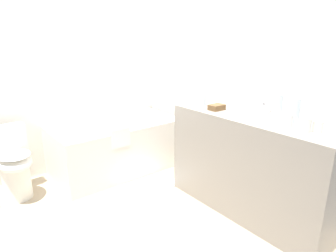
{
  "coord_description": "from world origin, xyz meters",
  "views": [
    {
      "loc": [
        -0.99,
        -1.92,
        1.53
      ],
      "look_at": [
        0.65,
        0.14,
        0.72
      ],
      "focal_mm": 31.01,
      "sensor_mm": 36.0,
      "label": 1
    }
  ],
  "objects_px": {
    "bathtub": "(116,144)",
    "bath_mat": "(152,185)",
    "water_bottle_3": "(200,92)",
    "drinking_glass_2": "(288,121)",
    "sink_faucet": "(263,107)",
    "drinking_glass_0": "(306,125)",
    "toilet": "(13,163)",
    "amenity_basket": "(217,107)",
    "water_bottle_1": "(296,112)",
    "sink_basin": "(249,111)",
    "drinking_glass_1": "(318,126)",
    "water_bottle_0": "(278,108)",
    "water_bottle_2": "(203,96)"
  },
  "relations": [
    {
      "from": "bathtub",
      "to": "bath_mat",
      "type": "bearing_deg",
      "value": -82.18
    },
    {
      "from": "water_bottle_3",
      "to": "drinking_glass_2",
      "type": "xyz_separation_m",
      "value": [
        -0.07,
        -0.99,
        -0.07
      ]
    },
    {
      "from": "sink_faucet",
      "to": "drinking_glass_0",
      "type": "bearing_deg",
      "value": -119.16
    },
    {
      "from": "toilet",
      "to": "amenity_basket",
      "type": "bearing_deg",
      "value": 49.61
    },
    {
      "from": "bathtub",
      "to": "water_bottle_1",
      "type": "height_order",
      "value": "bathtub"
    },
    {
      "from": "sink_basin",
      "to": "drinking_glass_2",
      "type": "distance_m",
      "value": 0.43
    },
    {
      "from": "water_bottle_1",
      "to": "drinking_glass_2",
      "type": "height_order",
      "value": "water_bottle_1"
    },
    {
      "from": "sink_faucet",
      "to": "drinking_glass_1",
      "type": "bearing_deg",
      "value": -111.55
    },
    {
      "from": "drinking_glass_1",
      "to": "toilet",
      "type": "bearing_deg",
      "value": 127.26
    },
    {
      "from": "water_bottle_0",
      "to": "toilet",
      "type": "bearing_deg",
      "value": 132.32
    },
    {
      "from": "drinking_glass_0",
      "to": "water_bottle_0",
      "type": "bearing_deg",
      "value": 73.02
    },
    {
      "from": "water_bottle_2",
      "to": "toilet",
      "type": "bearing_deg",
      "value": 146.33
    },
    {
      "from": "water_bottle_1",
      "to": "water_bottle_3",
      "type": "bearing_deg",
      "value": 90.38
    },
    {
      "from": "water_bottle_0",
      "to": "drinking_glass_2",
      "type": "bearing_deg",
      "value": -120.85
    },
    {
      "from": "toilet",
      "to": "drinking_glass_0",
      "type": "height_order",
      "value": "drinking_glass_0"
    },
    {
      "from": "water_bottle_1",
      "to": "drinking_glass_0",
      "type": "bearing_deg",
      "value": -122.46
    },
    {
      "from": "toilet",
      "to": "drinking_glass_2",
      "type": "relative_size",
      "value": 7.11
    },
    {
      "from": "water_bottle_0",
      "to": "amenity_basket",
      "type": "distance_m",
      "value": 0.56
    },
    {
      "from": "bath_mat",
      "to": "water_bottle_0",
      "type": "bearing_deg",
      "value": -68.96
    },
    {
      "from": "water_bottle_2",
      "to": "amenity_basket",
      "type": "distance_m",
      "value": 0.2
    },
    {
      "from": "water_bottle_0",
      "to": "water_bottle_3",
      "type": "height_order",
      "value": "water_bottle_3"
    },
    {
      "from": "toilet",
      "to": "drinking_glass_2",
      "type": "distance_m",
      "value": 2.51
    },
    {
      "from": "water_bottle_1",
      "to": "drinking_glass_2",
      "type": "xyz_separation_m",
      "value": [
        -0.08,
        0.01,
        -0.06
      ]
    },
    {
      "from": "water_bottle_2",
      "to": "amenity_basket",
      "type": "relative_size",
      "value": 1.55
    },
    {
      "from": "sink_faucet",
      "to": "water_bottle_1",
      "type": "height_order",
      "value": "water_bottle_1"
    },
    {
      "from": "bath_mat",
      "to": "water_bottle_3",
      "type": "bearing_deg",
      "value": -32.08
    },
    {
      "from": "water_bottle_1",
      "to": "drinking_glass_2",
      "type": "relative_size",
      "value": 2.29
    },
    {
      "from": "water_bottle_1",
      "to": "amenity_basket",
      "type": "distance_m",
      "value": 0.71
    },
    {
      "from": "sink_faucet",
      "to": "amenity_basket",
      "type": "distance_m",
      "value": 0.41
    },
    {
      "from": "sink_faucet",
      "to": "water_bottle_3",
      "type": "height_order",
      "value": "water_bottle_3"
    },
    {
      "from": "sink_faucet",
      "to": "water_bottle_2",
      "type": "distance_m",
      "value": 0.55
    },
    {
      "from": "toilet",
      "to": "water_bottle_3",
      "type": "height_order",
      "value": "water_bottle_3"
    },
    {
      "from": "water_bottle_3",
      "to": "drinking_glass_1",
      "type": "height_order",
      "value": "water_bottle_3"
    },
    {
      "from": "water_bottle_0",
      "to": "drinking_glass_1",
      "type": "xyz_separation_m",
      "value": [
        -0.02,
        -0.33,
        -0.07
      ]
    },
    {
      "from": "sink_basin",
      "to": "water_bottle_0",
      "type": "distance_m",
      "value": 0.29
    },
    {
      "from": "sink_basin",
      "to": "water_bottle_1",
      "type": "height_order",
      "value": "water_bottle_1"
    },
    {
      "from": "bath_mat",
      "to": "toilet",
      "type": "bearing_deg",
      "value": 150.98
    },
    {
      "from": "water_bottle_2",
      "to": "drinking_glass_2",
      "type": "distance_m",
      "value": 0.88
    },
    {
      "from": "sink_basin",
      "to": "drinking_glass_0",
      "type": "bearing_deg",
      "value": -100.65
    },
    {
      "from": "toilet",
      "to": "water_bottle_0",
      "type": "height_order",
      "value": "water_bottle_0"
    },
    {
      "from": "water_bottle_1",
      "to": "water_bottle_0",
      "type": "bearing_deg",
      "value": 88.16
    },
    {
      "from": "water_bottle_1",
      "to": "drinking_glass_1",
      "type": "distance_m",
      "value": 0.19
    },
    {
      "from": "sink_basin",
      "to": "amenity_basket",
      "type": "distance_m",
      "value": 0.3
    },
    {
      "from": "bathtub",
      "to": "sink_faucet",
      "type": "xyz_separation_m",
      "value": [
        0.73,
        -1.44,
        0.61
      ]
    },
    {
      "from": "bathtub",
      "to": "drinking_glass_2",
      "type": "relative_size",
      "value": 14.38
    },
    {
      "from": "water_bottle_1",
      "to": "bath_mat",
      "type": "relative_size",
      "value": 0.42
    },
    {
      "from": "bathtub",
      "to": "water_bottle_2",
      "type": "relative_size",
      "value": 6.66
    },
    {
      "from": "amenity_basket",
      "to": "bath_mat",
      "type": "height_order",
      "value": "amenity_basket"
    },
    {
      "from": "sink_faucet",
      "to": "drinking_glass_0",
      "type": "distance_m",
      "value": 0.63
    },
    {
      "from": "toilet",
      "to": "water_bottle_2",
      "type": "height_order",
      "value": "water_bottle_2"
    }
  ]
}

